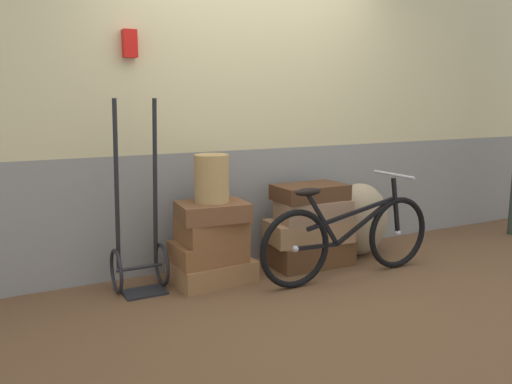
{
  "coord_description": "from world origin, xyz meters",
  "views": [
    {
      "loc": [
        -2.07,
        -3.26,
        1.41
      ],
      "look_at": [
        -0.2,
        0.27,
        0.7
      ],
      "focal_mm": 37.21,
      "sensor_mm": 36.0,
      "label": 1
    }
  ],
  "objects": [
    {
      "name": "luggage_trolley",
      "position": [
        -1.06,
        0.47,
        0.31
      ],
      "size": [
        0.37,
        0.38,
        1.41
      ],
      "color": "black",
      "rests_on": "ground"
    },
    {
      "name": "wicker_basket",
      "position": [
        -0.52,
        0.37,
        0.81
      ],
      "size": [
        0.26,
        0.26,
        0.36
      ],
      "primitive_type": "cylinder",
      "color": "#A8844C",
      "rests_on": "suitcase_3"
    },
    {
      "name": "suitcase_2",
      "position": [
        -0.52,
        0.38,
        0.41
      ],
      "size": [
        0.5,
        0.4,
        0.17
      ],
      "primitive_type": "cube",
      "rotation": [
        0.0,
        0.0,
        0.05
      ],
      "color": "brown",
      "rests_on": "suitcase_1"
    },
    {
      "name": "suitcase_5",
      "position": [
        0.36,
        0.38,
        0.3
      ],
      "size": [
        0.73,
        0.46,
        0.18
      ],
      "primitive_type": "cube",
      "rotation": [
        0.0,
        0.0,
        -0.11
      ],
      "color": "#9E754C",
      "rests_on": "suitcase_4"
    },
    {
      "name": "suitcase_1",
      "position": [
        -0.56,
        0.37,
        0.25
      ],
      "size": [
        0.54,
        0.4,
        0.16
      ],
      "primitive_type": "cube",
      "rotation": [
        0.0,
        0.0,
        0.04
      ],
      "color": "brown",
      "rests_on": "suitcase_0"
    },
    {
      "name": "suitcase_3",
      "position": [
        -0.53,
        0.35,
        0.56
      ],
      "size": [
        0.54,
        0.43,
        0.14
      ],
      "primitive_type": "cube",
      "rotation": [
        0.0,
        0.0,
        -0.09
      ],
      "color": "brown",
      "rests_on": "suitcase_2"
    },
    {
      "name": "suitcase_4",
      "position": [
        0.38,
        0.36,
        0.1
      ],
      "size": [
        0.69,
        0.39,
        0.21
      ],
      "primitive_type": "cube",
      "rotation": [
        0.0,
        0.0,
        -0.02
      ],
      "color": "brown",
      "rests_on": "ground"
    },
    {
      "name": "suitcase_0",
      "position": [
        -0.52,
        0.38,
        0.08
      ],
      "size": [
        0.64,
        0.46,
        0.17
      ],
      "primitive_type": "cube",
      "rotation": [
        0.0,
        0.0,
        0.07
      ],
      "color": "olive",
      "rests_on": "ground"
    },
    {
      "name": "station_building",
      "position": [
        0.01,
        0.85,
        1.4
      ],
      "size": [
        7.22,
        0.74,
        2.79
      ],
      "color": "gray",
      "rests_on": "ground"
    },
    {
      "name": "suitcase_6",
      "position": [
        0.38,
        0.34,
        0.48
      ],
      "size": [
        0.63,
        0.38,
        0.18
      ],
      "primitive_type": "cube",
      "rotation": [
        0.0,
        0.0,
        -0.11
      ],
      "color": "#937051",
      "rests_on": "suitcase_5"
    },
    {
      "name": "ground",
      "position": [
        0.0,
        0.0,
        -0.03
      ],
      "size": [
        9.22,
        5.2,
        0.06
      ],
      "primitive_type": "cube",
      "color": "brown"
    },
    {
      "name": "burlap_sack",
      "position": [
        0.94,
        0.43,
        0.33
      ],
      "size": [
        0.54,
        0.46,
        0.65
      ],
      "primitive_type": "ellipsoid",
      "color": "#9E8966",
      "rests_on": "ground"
    },
    {
      "name": "suitcase_7",
      "position": [
        0.37,
        0.38,
        0.63
      ],
      "size": [
        0.59,
        0.37,
        0.13
      ],
      "primitive_type": "cube",
      "rotation": [
        0.0,
        0.0,
        -0.01
      ],
      "color": "#4C2D19",
      "rests_on": "suitcase_6"
    },
    {
      "name": "bicycle",
      "position": [
        0.47,
        -0.03,
        0.33
      ],
      "size": [
        1.61,
        0.46,
        0.81
      ],
      "color": "black",
      "rests_on": "ground"
    }
  ]
}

